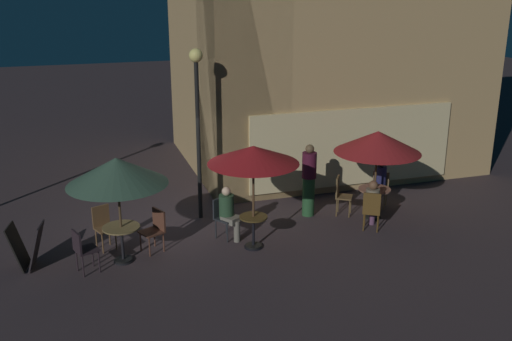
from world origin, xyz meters
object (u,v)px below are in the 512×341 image
(cafe_table_0, at_px, (374,196))
(patron_seated_1, at_px, (372,201))
(cafe_chair_1, at_px, (341,192))
(patron_standing_3, at_px, (309,180))
(cafe_chair_2, at_px, (372,208))
(cafe_chair_4, at_px, (155,227))
(cafe_table_1, at_px, (253,227))
(patio_umbrella_1, at_px, (253,155))
(menu_sandwich_board, at_px, (27,246))
(patron_seated_0, at_px, (380,181))
(cafe_chair_6, at_px, (82,247))
(cafe_chair_3, at_px, (223,214))
(cafe_table_2, at_px, (122,236))
(patron_seated_2, at_px, (228,210))
(cafe_chair_5, at_px, (103,223))
(patio_umbrella_2, at_px, (117,172))
(cafe_chair_0, at_px, (380,186))
(street_lamp_near_corner, at_px, (197,103))
(patio_umbrella_0, at_px, (378,142))

(cafe_table_0, bearing_deg, patron_seated_1, -122.39)
(cafe_chair_1, relative_size, patron_standing_3, 0.54)
(cafe_chair_2, height_order, cafe_chair_4, cafe_chair_2)
(cafe_table_1, height_order, patio_umbrella_1, patio_umbrella_1)
(menu_sandwich_board, distance_m, patron_seated_0, 8.36)
(cafe_chair_6, bearing_deg, menu_sandwich_board, 132.93)
(cafe_table_0, distance_m, cafe_chair_4, 5.32)
(menu_sandwich_board, xyz_separation_m, cafe_chair_3, (4.11, 0.29, 0.08))
(cafe_table_2, bearing_deg, cafe_table_0, 5.33)
(cafe_table_2, bearing_deg, patron_seated_2, 10.45)
(cafe_chair_5, height_order, cafe_chair_6, cafe_chair_5)
(cafe_chair_6, bearing_deg, patron_standing_3, -4.00)
(cafe_chair_3, bearing_deg, cafe_chair_4, -114.68)
(patron_standing_3, bearing_deg, patio_umbrella_2, -1.69)
(cafe_table_2, bearing_deg, cafe_chair_0, 10.65)
(cafe_table_2, relative_size, cafe_chair_1, 0.80)
(patron_standing_3, bearing_deg, menu_sandwich_board, -8.13)
(street_lamp_near_corner, relative_size, patron_seated_0, 3.18)
(cafe_table_2, distance_m, cafe_chair_4, 0.80)
(cafe_chair_4, bearing_deg, cafe_table_0, 157.63)
(street_lamp_near_corner, distance_m, cafe_chair_3, 2.62)
(menu_sandwich_board, relative_size, cafe_chair_1, 0.95)
(cafe_chair_3, relative_size, cafe_chair_4, 1.01)
(cafe_table_2, bearing_deg, patron_seated_0, 9.83)
(cafe_chair_0, distance_m, patron_seated_1, 1.53)
(patio_umbrella_2, distance_m, cafe_chair_1, 5.62)
(patio_umbrella_2, height_order, cafe_chair_0, patio_umbrella_2)
(cafe_chair_1, bearing_deg, patio_umbrella_2, -137.15)
(patio_umbrella_0, bearing_deg, patio_umbrella_2, -174.67)
(patron_seated_0, bearing_deg, cafe_table_0, 0.00)
(cafe_chair_6, xyz_separation_m, patron_seated_1, (6.47, 0.27, 0.12))
(patio_umbrella_2, relative_size, cafe_chair_4, 2.45)
(patron_standing_3, bearing_deg, cafe_chair_4, -3.73)
(cafe_chair_6, bearing_deg, cafe_chair_2, -18.04)
(street_lamp_near_corner, relative_size, menu_sandwich_board, 4.42)
(patron_seated_0, bearing_deg, cafe_chair_5, -48.97)
(cafe_chair_0, bearing_deg, cafe_table_1, -31.57)
(menu_sandwich_board, relative_size, cafe_chair_0, 1.05)
(menu_sandwich_board, xyz_separation_m, patron_seated_2, (4.19, 0.16, 0.21))
(cafe_chair_0, xyz_separation_m, patron_standing_3, (-1.98, -0.04, 0.37))
(cafe_chair_5, relative_size, patron_seated_2, 0.78)
(menu_sandwich_board, distance_m, cafe_chair_5, 1.60)
(cafe_table_2, xyz_separation_m, cafe_chair_2, (5.60, -0.13, -0.02))
(street_lamp_near_corner, height_order, cafe_table_0, street_lamp_near_corner)
(cafe_chair_0, bearing_deg, patron_seated_1, 2.57)
(cafe_table_1, xyz_separation_m, patio_umbrella_1, (0.00, 0.00, 1.60))
(patio_umbrella_2, xyz_separation_m, cafe_chair_3, (2.28, 0.56, -1.40))
(street_lamp_near_corner, bearing_deg, cafe_table_2, -137.83)
(cafe_table_0, height_order, patron_seated_2, patron_seated_2)
(patron_seated_0, bearing_deg, cafe_chair_1, -45.38)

